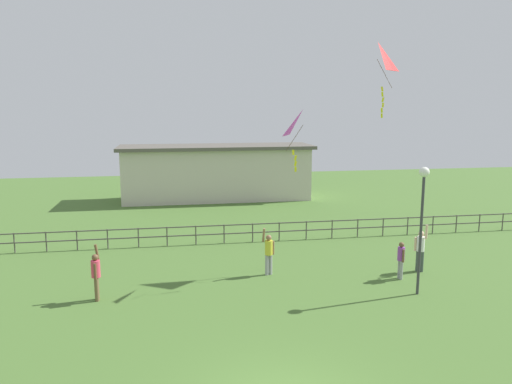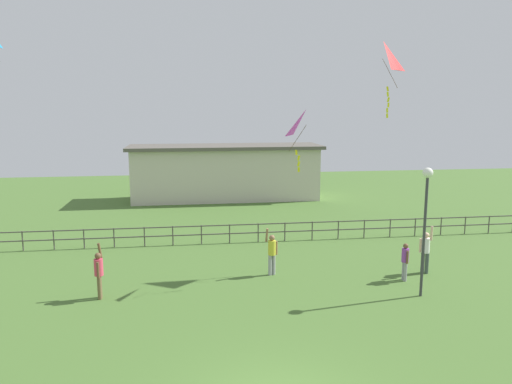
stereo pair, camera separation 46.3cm
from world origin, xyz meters
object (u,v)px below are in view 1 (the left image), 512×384
person_3 (420,248)px  kite_0 (377,62)px  lamppost (422,203)px  person_0 (269,251)px  person_1 (401,258)px  kite_3 (303,127)px  person_2 (96,273)px

person_3 → kite_0: (-1.33, 2.01, 7.57)m
lamppost → person_0: bearing=148.8°
person_0 → person_1: bearing=-15.4°
person_1 → kite_0: (-0.14, 2.72, 7.72)m
lamppost → person_1: 2.97m
person_3 → kite_3: size_ratio=0.87×
person_1 → kite_0: 8.19m
lamppost → person_0: lamppost is taller
lamppost → kite_0: kite_0 is taller
kite_0 → kite_3: kite_0 is taller
person_0 → person_3: (6.21, -0.67, 0.03)m
person_1 → kite_3: (-3.88, 0.69, 5.12)m
person_1 → kite_3: bearing=169.9°
person_2 → kite_0: (11.34, 2.95, 7.59)m
lamppost → person_3: (1.30, 2.31, -2.35)m
person_0 → person_3: size_ratio=0.97×
person_3 → lamppost: bearing=-119.4°
kite_3 → person_2: bearing=-173.1°
person_0 → kite_0: (4.88, 1.34, 7.60)m
lamppost → person_0: (-4.91, 2.98, -2.38)m
lamppost → person_1: bearing=86.2°
person_0 → person_2: person_2 is taller
person_3 → person_0: bearing=173.9°
lamppost → person_1: lamppost is taller
person_1 → person_2: size_ratio=0.76×
person_0 → person_2: size_ratio=0.99×
person_2 → kite_0: size_ratio=0.64×
person_1 → person_3: 1.40m
person_2 → person_3: size_ratio=0.98×
person_1 → person_3: bearing=30.7°
person_2 → lamppost: bearing=-6.9°
person_1 → person_0: bearing=164.6°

